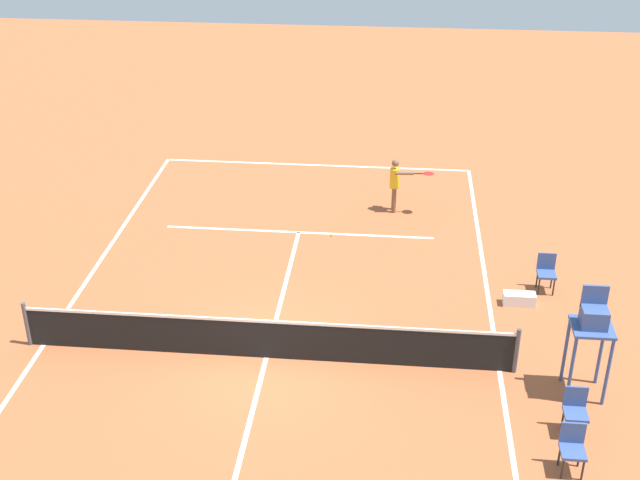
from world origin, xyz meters
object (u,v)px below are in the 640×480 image
at_px(umpire_chair, 592,326).
at_px(equipment_bag, 519,299).
at_px(courtside_chair_near, 575,409).
at_px(player_serving, 396,181).
at_px(courtside_chair_mid, 546,271).
at_px(tennis_ball, 331,235).
at_px(courtside_chair_far, 573,447).

height_order(umpire_chair, equipment_bag, umpire_chair).
distance_m(courtside_chair_near, equipment_bag, 4.58).
relative_size(player_serving, equipment_bag, 2.12).
height_order(courtside_chair_near, courtside_chair_mid, same).
height_order(tennis_ball, equipment_bag, equipment_bag).
xyz_separation_m(tennis_ball, courtside_chair_mid, (-5.45, 2.36, 0.50)).
relative_size(courtside_chair_near, courtside_chair_far, 1.00).
height_order(courtside_chair_mid, courtside_chair_far, same).
bearing_deg(courtside_chair_mid, umpire_chair, 92.75).
distance_m(courtside_chair_mid, courtside_chair_far, 6.35).
bearing_deg(courtside_chair_far, tennis_ball, -59.96).
distance_m(courtside_chair_near, courtside_chair_mid, 5.28).
relative_size(courtside_chair_mid, equipment_bag, 1.25).
distance_m(tennis_ball, umpire_chair, 8.66).
height_order(courtside_chair_near, equipment_bag, courtside_chair_near).
distance_m(tennis_ball, courtside_chair_near, 9.29).
distance_m(player_serving, courtside_chair_mid, 5.58).
relative_size(tennis_ball, courtside_chair_mid, 0.07).
relative_size(tennis_ball, courtside_chair_far, 0.07).
relative_size(courtside_chair_mid, courtside_chair_far, 1.00).
distance_m(umpire_chair, courtside_chair_near, 1.70).
relative_size(umpire_chair, courtside_chair_far, 2.54).
height_order(courtside_chair_far, equipment_bag, courtside_chair_far).
bearing_deg(player_serving, courtside_chair_far, 13.43).
relative_size(tennis_ball, equipment_bag, 0.09).
bearing_deg(umpire_chair, courtside_chair_near, 72.97).
bearing_deg(courtside_chair_near, courtside_chair_mid, -92.11).
xyz_separation_m(courtside_chair_near, courtside_chair_far, (0.23, 1.06, 0.00)).
bearing_deg(player_serving, courtside_chair_mid, 37.92).
relative_size(umpire_chair, courtside_chair_near, 2.54).
distance_m(player_serving, courtside_chair_near, 10.07).
height_order(player_serving, umpire_chair, umpire_chair).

